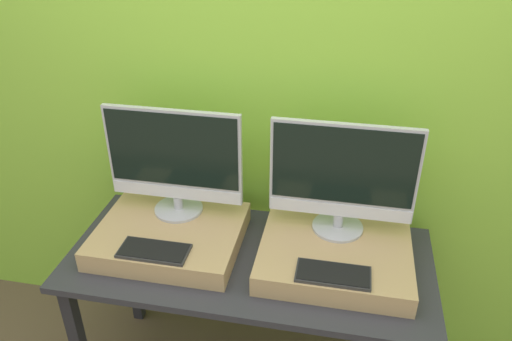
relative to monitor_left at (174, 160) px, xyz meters
The scene contains 8 objects.
wall_back 0.48m from the monitor_left, 37.14° to the left, with size 8.00×0.04×2.60m.
workbench 0.56m from the monitor_left, 22.57° to the right, with size 1.48×0.67×0.75m.
wooden_riser_left 0.32m from the monitor_left, 90.00° to the right, with size 0.59×0.48×0.09m.
monitor_left is the anchor object (origin of this frame).
keyboard_left 0.38m from the monitor_left, 90.00° to the right, with size 0.27×0.13×0.01m.
wooden_riser_right 0.76m from the monitor_left, 10.31° to the right, with size 0.59×0.48×0.09m.
monitor_right 0.69m from the monitor_left, ahead, with size 0.57×0.21×0.47m.
keyboard_right 0.79m from the monitor_left, 23.10° to the right, with size 0.27×0.13×0.01m.
Camera 1 is at (0.34, -1.23, 2.08)m, focal length 35.00 mm.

